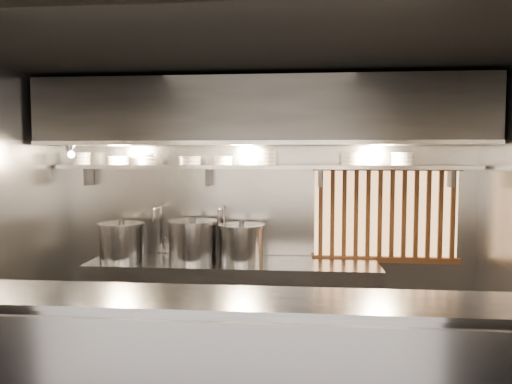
% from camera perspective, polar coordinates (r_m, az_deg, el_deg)
% --- Properties ---
extents(ceiling, '(4.50, 4.50, 0.00)m').
position_cam_1_polar(ceiling, '(4.03, -0.73, 15.65)').
color(ceiling, black).
rests_on(ceiling, wall_back).
extents(wall_back, '(4.50, 0.00, 4.50)m').
position_cam_1_polar(wall_back, '(5.48, 0.95, -2.10)').
color(wall_back, gray).
rests_on(wall_back, floor).
extents(cooking_bench, '(3.00, 0.70, 0.90)m').
position_cam_1_polar(cooking_bench, '(5.34, -2.67, -12.69)').
color(cooking_bench, gray).
rests_on(cooking_bench, floor).
extents(bowl_shelf, '(4.40, 0.34, 0.04)m').
position_cam_1_polar(bowl_shelf, '(5.27, 0.81, 2.88)').
color(bowl_shelf, gray).
rests_on(bowl_shelf, wall_back).
extents(exhaust_hood, '(4.40, 0.81, 0.65)m').
position_cam_1_polar(exhaust_hood, '(5.06, 0.61, 9.00)').
color(exhaust_hood, '#2D2D30').
rests_on(exhaust_hood, ceiling).
extents(wood_screen, '(1.56, 0.09, 1.04)m').
position_cam_1_polar(wood_screen, '(5.49, 14.59, -2.43)').
color(wood_screen, '#EDAD6A').
rests_on(wood_screen, wall_back).
extents(faucet_left, '(0.04, 0.30, 0.50)m').
position_cam_1_polar(faucet_left, '(5.57, -11.06, -3.04)').
color(faucet_left, silver).
rests_on(faucet_left, wall_back).
extents(faucet_right, '(0.04, 0.30, 0.50)m').
position_cam_1_polar(faucet_right, '(5.41, -3.92, -3.18)').
color(faucet_right, silver).
rests_on(faucet_right, wall_back).
extents(heat_lamp, '(0.25, 0.35, 0.20)m').
position_cam_1_polar(heat_lamp, '(5.31, -20.56, 4.65)').
color(heat_lamp, gray).
rests_on(heat_lamp, exhaust_hood).
extents(pendant_bulb, '(0.09, 0.09, 0.19)m').
position_cam_1_polar(pendant_bulb, '(5.16, -0.41, 3.77)').
color(pendant_bulb, '#2D2D30').
rests_on(pendant_bulb, exhaust_hood).
extents(stock_pot_left, '(0.55, 0.55, 0.43)m').
position_cam_1_polar(stock_pot_left, '(5.49, -15.10, -5.43)').
color(stock_pot_left, gray).
rests_on(stock_pot_left, cooking_bench).
extents(stock_pot_mid, '(0.50, 0.50, 0.42)m').
position_cam_1_polar(stock_pot_mid, '(5.22, -1.64, -5.80)').
color(stock_pot_mid, gray).
rests_on(stock_pot_mid, cooking_bench).
extents(stock_pot_right, '(0.55, 0.55, 0.46)m').
position_cam_1_polar(stock_pot_right, '(5.30, -7.25, -5.48)').
color(stock_pot_right, gray).
rests_on(stock_pot_right, cooking_bench).
extents(bowl_stack_0, '(0.20, 0.20, 0.13)m').
position_cam_1_polar(bowl_stack_0, '(5.78, -19.34, 3.61)').
color(bowl_stack_0, white).
rests_on(bowl_stack_0, bowl_shelf).
extents(bowl_stack_1, '(0.24, 0.24, 0.09)m').
position_cam_1_polar(bowl_stack_1, '(5.62, -15.46, 3.49)').
color(bowl_stack_1, white).
rests_on(bowl_stack_1, bowl_shelf).
extents(bowl_stack_2, '(0.20, 0.20, 0.13)m').
position_cam_1_polar(bowl_stack_2, '(5.50, -12.02, 3.74)').
color(bowl_stack_2, white).
rests_on(bowl_stack_2, bowl_shelf).
extents(bowl_stack_3, '(0.24, 0.24, 0.09)m').
position_cam_1_polar(bowl_stack_3, '(5.39, -7.55, 3.59)').
color(bowl_stack_3, white).
rests_on(bowl_stack_3, bowl_shelf).
extents(bowl_stack_4, '(0.21, 0.21, 0.09)m').
position_cam_1_polar(bowl_stack_4, '(5.32, -3.82, 3.61)').
color(bowl_stack_4, white).
rests_on(bowl_stack_4, bowl_shelf).
extents(bowl_stack_5, '(0.24, 0.24, 0.17)m').
position_cam_1_polar(bowl_stack_5, '(5.26, 1.17, 4.02)').
color(bowl_stack_5, white).
rests_on(bowl_stack_5, bowl_shelf).
extents(bowl_stack_6, '(0.23, 0.23, 0.13)m').
position_cam_1_polar(bowl_stack_6, '(5.27, 10.86, 3.74)').
color(bowl_stack_6, white).
rests_on(bowl_stack_6, bowl_shelf).
extents(bowl_stack_7, '(0.23, 0.23, 0.13)m').
position_cam_1_polar(bowl_stack_7, '(5.35, 16.35, 3.66)').
color(bowl_stack_7, white).
rests_on(bowl_stack_7, bowl_shelf).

